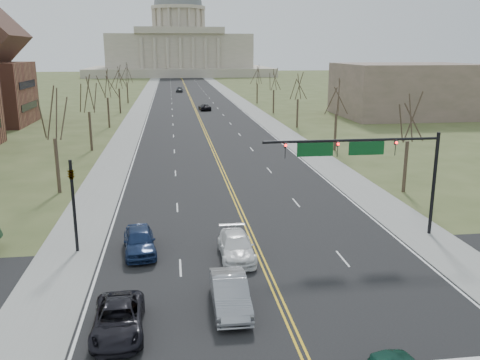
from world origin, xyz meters
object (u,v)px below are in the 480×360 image
object	(u,v)px
car_sb_inner_lead	(230,293)
car_sb_inner_second	(236,247)
signal_left	(73,196)
car_far_sb	(180,89)
signal_mast	(365,155)
car_sb_outer_second	(139,241)
car_far_nb	(205,107)
car_sb_outer_lead	(118,320)

from	to	relation	value
car_sb_inner_lead	car_sb_inner_second	bearing A→B (deg)	80.03
signal_left	car_far_sb	world-z (taller)	signal_left
signal_mast	car_far_sb	bearing A→B (deg)	94.49
car_sb_outer_second	car_sb_inner_second	bearing A→B (deg)	-20.56
car_sb_inner_lead	car_sb_inner_second	world-z (taller)	car_sb_inner_lead
car_sb_outer_second	car_far_nb	xyz separation A→B (m)	(9.40, 78.23, -0.15)
signal_mast	car_far_sb	xyz separation A→B (m)	(-9.92, 126.30, -4.92)
car_far_nb	car_sb_outer_second	bearing A→B (deg)	77.61
car_sb_inner_second	car_far_nb	size ratio (longest dim) A/B	1.05
signal_left	car_sb_inner_second	xyz separation A→B (m)	(9.98, -2.43, -2.97)
car_sb_outer_lead	car_sb_inner_lead	bearing A→B (deg)	15.02
signal_left	car_far_nb	size ratio (longest dim) A/B	1.26
signal_left	car_sb_outer_second	world-z (taller)	signal_left
car_sb_inner_lead	car_sb_outer_lead	xyz separation A→B (m)	(-5.29, -1.60, -0.13)
car_sb_outer_lead	car_sb_outer_second	size ratio (longest dim) A/B	1.03
signal_left	car_sb_inner_second	distance (m)	10.70
car_sb_inner_second	car_sb_inner_lead	bearing A→B (deg)	-99.78
signal_mast	car_sb_outer_lead	world-z (taller)	signal_mast
car_sb_inner_lead	car_sb_outer_second	bearing A→B (deg)	121.76
car_sb_outer_lead	signal_left	bearing A→B (deg)	107.27
car_sb_outer_second	car_sb_outer_lead	bearing A→B (deg)	-98.51
signal_left	car_far_sb	bearing A→B (deg)	85.91
signal_left	car_sb_outer_second	distance (m)	5.01
car_sb_outer_lead	car_sb_outer_second	bearing A→B (deg)	85.65
signal_left	car_sb_inner_lead	xyz separation A→B (m)	(8.86, -8.76, -2.89)
car_sb_outer_lead	signal_mast	bearing A→B (deg)	32.19
car_far_sb	signal_left	bearing A→B (deg)	-88.95
car_sb_inner_second	car_sb_outer_second	distance (m)	6.19
car_sb_outer_lead	car_sb_inner_second	xyz separation A→B (m)	(6.41, 7.92, 0.04)
car_sb_inner_lead	car_far_nb	size ratio (longest dim) A/B	1.04
signal_left	car_sb_outer_lead	xyz separation A→B (m)	(3.57, -10.35, -3.02)
signal_mast	car_sb_outer_second	world-z (taller)	signal_mast
car_sb_inner_lead	car_far_nb	bearing A→B (deg)	87.08
signal_mast	signal_left	size ratio (longest dim) A/B	2.02
car_sb_inner_second	car_sb_outer_second	size ratio (longest dim) A/B	1.05
signal_left	car_far_nb	xyz separation A→B (m)	(13.40, 77.36, -3.04)
car_sb_outer_second	signal_mast	bearing A→B (deg)	-2.59
signal_mast	car_sb_outer_second	bearing A→B (deg)	-176.68
signal_mast	signal_left	bearing A→B (deg)	180.00
car_sb_inner_lead	car_sb_inner_second	xyz separation A→B (m)	(1.12, 6.32, -0.09)
car_sb_outer_lead	car_sb_outer_second	distance (m)	9.49
signal_left	car_sb_inner_second	world-z (taller)	signal_left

